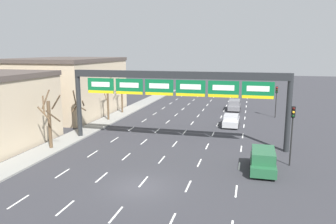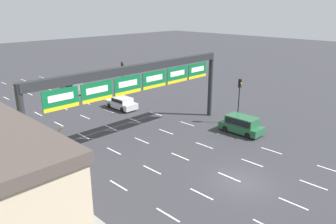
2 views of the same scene
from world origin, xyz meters
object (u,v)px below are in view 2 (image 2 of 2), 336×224
(suv_grey, at_px, (73,87))
(car_silver, at_px, (122,103))
(traffic_light_mid_block, at_px, (123,70))
(tree_bare_second, at_px, (53,169))
(tree_bare_furthest, at_px, (3,149))
(suv_green, at_px, (242,124))
(sign_gantry, at_px, (139,79))
(traffic_light_near_gantry, at_px, (239,92))

(suv_grey, relative_size, car_silver, 1.02)
(traffic_light_mid_block, bearing_deg, tree_bare_second, -135.97)
(tree_bare_second, height_order, tree_bare_furthest, tree_bare_second)
(car_silver, bearing_deg, suv_grey, 90.97)
(suv_green, height_order, traffic_light_mid_block, traffic_light_mid_block)
(traffic_light_mid_block, bearing_deg, suv_grey, 142.96)
(sign_gantry, bearing_deg, tree_bare_second, -156.83)
(car_silver, height_order, tree_bare_second, tree_bare_second)
(suv_green, height_order, tree_bare_furthest, tree_bare_furthest)
(tree_bare_furthest, bearing_deg, suv_grey, 48.94)
(suv_grey, relative_size, tree_bare_furthest, 0.94)
(car_silver, bearing_deg, traffic_light_near_gantry, -67.19)
(suv_green, xyz_separation_m, traffic_light_mid_block, (2.32, 22.16, 2.18))
(suv_grey, distance_m, car_silver, 11.43)
(car_silver, bearing_deg, traffic_light_mid_block, 50.62)
(tree_bare_second, xyz_separation_m, tree_bare_furthest, (-0.62, 6.58, -0.57))
(suv_grey, distance_m, tree_bare_furthest, 25.26)
(traffic_light_near_gantry, xyz_separation_m, traffic_light_mid_block, (0.11, 20.30, -0.37))
(traffic_light_near_gantry, distance_m, tree_bare_second, 21.77)
(suv_green, relative_size, traffic_light_mid_block, 0.99)
(traffic_light_near_gantry, height_order, tree_bare_furthest, traffic_light_near_gantry)
(tree_bare_second, relative_size, tree_bare_furthest, 1.17)
(sign_gantry, bearing_deg, suv_grey, 76.97)
(sign_gantry, height_order, car_silver, sign_gantry)
(traffic_light_mid_block, height_order, tree_bare_furthest, tree_bare_furthest)
(suv_grey, bearing_deg, traffic_light_mid_block, -37.04)
(traffic_light_mid_block, bearing_deg, sign_gantry, -123.25)
(sign_gantry, distance_m, suv_grey, 21.98)
(tree_bare_furthest, bearing_deg, car_silver, 24.36)
(traffic_light_near_gantry, relative_size, traffic_light_mid_block, 1.13)
(sign_gantry, distance_m, traffic_light_mid_block, 19.79)
(sign_gantry, bearing_deg, suv_green, -34.49)
(traffic_light_mid_block, height_order, tree_bare_second, tree_bare_second)
(traffic_light_near_gantry, bearing_deg, sign_gantry, 159.76)
(sign_gantry, height_order, tree_bare_second, sign_gantry)
(sign_gantry, height_order, traffic_light_mid_block, sign_gantry)
(sign_gantry, distance_m, tree_bare_furthest, 12.42)
(car_silver, height_order, tree_bare_furthest, tree_bare_furthest)
(suv_grey, bearing_deg, car_silver, -89.03)
(traffic_light_mid_block, xyz_separation_m, tree_bare_furthest, (-22.48, -14.56, -0.80))
(traffic_light_near_gantry, relative_size, tree_bare_second, 0.89)
(suv_green, bearing_deg, sign_gantry, 145.51)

